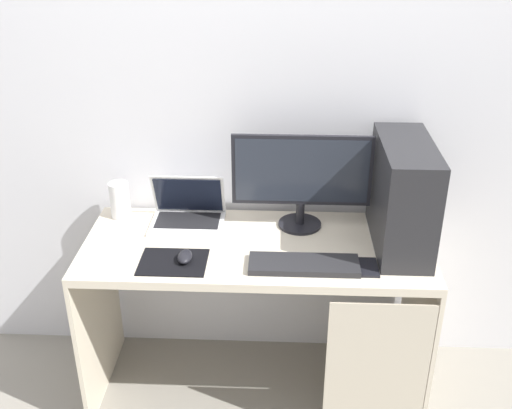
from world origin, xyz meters
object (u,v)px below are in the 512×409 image
object	(u,v)px
keyboard	(304,265)
cell_phone	(369,267)
monitor	(302,178)
laptop	(188,213)
speaker	(120,200)
mouse_left	(185,257)
pc_tower	(403,195)

from	to	relation	value
keyboard	cell_phone	distance (m)	0.25
monitor	laptop	xyz separation A→B (m)	(-0.48, 0.02, -0.19)
laptop	keyboard	size ratio (longest dim) A/B	0.74
monitor	keyboard	world-z (taller)	monitor
speaker	mouse_left	bearing A→B (deg)	-46.75
laptop	speaker	size ratio (longest dim) A/B	1.94
mouse_left	laptop	bearing A→B (deg)	96.16
monitor	keyboard	bearing A→B (deg)	-88.35
pc_tower	mouse_left	bearing A→B (deg)	-167.83
keyboard	cell_phone	bearing A→B (deg)	0.46
pc_tower	monitor	size ratio (longest dim) A/B	0.85
cell_phone	monitor	bearing A→B (deg)	128.49
laptop	speaker	world-z (taller)	laptop
speaker	pc_tower	bearing A→B (deg)	-8.49
cell_phone	pc_tower	bearing A→B (deg)	55.28
pc_tower	laptop	xyz separation A→B (m)	(-0.88, 0.14, -0.17)
monitor	mouse_left	xyz separation A→B (m)	(-0.45, -0.30, -0.21)
keyboard	mouse_left	distance (m)	0.46
pc_tower	keyboard	size ratio (longest dim) A/B	1.16
cell_phone	keyboard	bearing A→B (deg)	-179.54
speaker	monitor	bearing A→B (deg)	-3.98
keyboard	cell_phone	size ratio (longest dim) A/B	3.23
monitor	speaker	xyz separation A→B (m)	(-0.79, 0.05, -0.15)
laptop	monitor	bearing A→B (deg)	-1.78
laptop	mouse_left	bearing A→B (deg)	-83.84
speaker	mouse_left	world-z (taller)	speaker
keyboard	pc_tower	bearing A→B (deg)	27.69
keyboard	mouse_left	xyz separation A→B (m)	(-0.46, 0.02, 0.01)
mouse_left	cell_phone	size ratio (longest dim) A/B	0.74
pc_tower	speaker	distance (m)	1.20
mouse_left	pc_tower	bearing A→B (deg)	12.17
speaker	laptop	bearing A→B (deg)	-7.48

